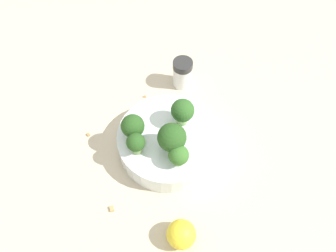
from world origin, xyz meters
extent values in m
plane|color=beige|center=(0.00, 0.00, 0.00)|extent=(3.00, 3.00, 0.00)
cylinder|color=silver|center=(0.00, 0.00, 0.02)|extent=(0.19, 0.19, 0.04)
cylinder|color=#8EB770|center=(0.03, 0.05, 0.05)|extent=(0.02, 0.02, 0.02)
sphere|color=#386B28|center=(0.03, 0.05, 0.07)|extent=(0.03, 0.03, 0.03)
cylinder|color=#84AD66|center=(-0.04, 0.00, 0.06)|extent=(0.03, 0.03, 0.03)
sphere|color=#2D5B23|center=(-0.04, 0.00, 0.08)|extent=(0.04, 0.04, 0.04)
cylinder|color=#7A9E5B|center=(0.06, -0.02, 0.06)|extent=(0.02, 0.02, 0.02)
sphere|color=#28511E|center=(0.06, -0.02, 0.07)|extent=(0.03, 0.03, 0.03)
cylinder|color=#8EB770|center=(0.02, 0.02, 0.06)|extent=(0.02, 0.02, 0.03)
sphere|color=#28511E|center=(0.02, 0.02, 0.08)|extent=(0.05, 0.05, 0.05)
cylinder|color=#8EB770|center=(0.04, -0.05, 0.06)|extent=(0.02, 0.02, 0.02)
sphere|color=#28511E|center=(0.04, -0.05, 0.07)|extent=(0.04, 0.04, 0.04)
cylinder|color=silver|center=(-0.14, -0.08, 0.03)|extent=(0.04, 0.04, 0.05)
cylinder|color=#2D2D2D|center=(-0.14, -0.08, 0.06)|extent=(0.04, 0.04, 0.01)
sphere|color=yellow|center=(0.11, 0.13, 0.02)|extent=(0.05, 0.05, 0.05)
cube|color=tan|center=(0.15, 0.01, 0.00)|extent=(0.01, 0.01, 0.01)
cube|color=#AD7F4C|center=(0.08, -0.14, 0.00)|extent=(0.01, 0.01, 0.01)
cube|color=tan|center=(0.01, -0.10, 0.00)|extent=(0.01, 0.01, 0.01)
cube|color=#AD7F4C|center=(-0.06, -0.12, 0.00)|extent=(0.01, 0.01, 0.01)
camera|label=1|loc=(0.23, 0.20, 0.55)|focal=35.00mm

